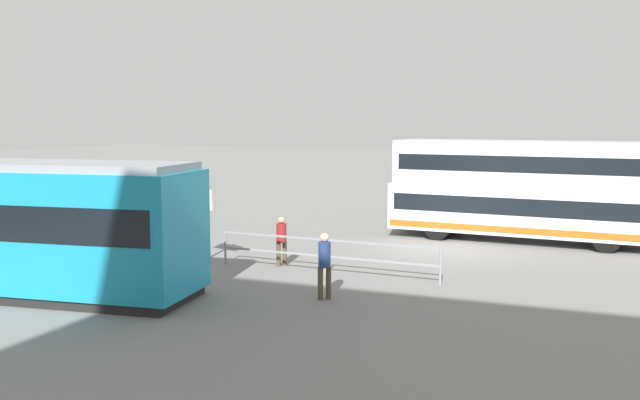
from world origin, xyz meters
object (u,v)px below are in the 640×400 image
pedestrian_crossing (324,261)px  info_sign (200,209)px  double_decker_bus (529,191)px  pedestrian_near_railing (281,238)px

pedestrian_crossing → info_sign: size_ratio=0.70×
double_decker_bus → info_sign: bearing=41.8°
pedestrian_near_railing → pedestrian_crossing: size_ratio=0.90×
double_decker_bus → pedestrian_crossing: bearing=72.2°
pedestrian_crossing → info_sign: bearing=-26.6°
double_decker_bus → info_sign: (9.22, 8.26, -0.22)m
double_decker_bus → pedestrian_crossing: 11.68m
double_decker_bus → pedestrian_crossing: size_ratio=6.03×
pedestrian_crossing → info_sign: info_sign is taller
pedestrian_crossing → double_decker_bus: bearing=-107.8°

